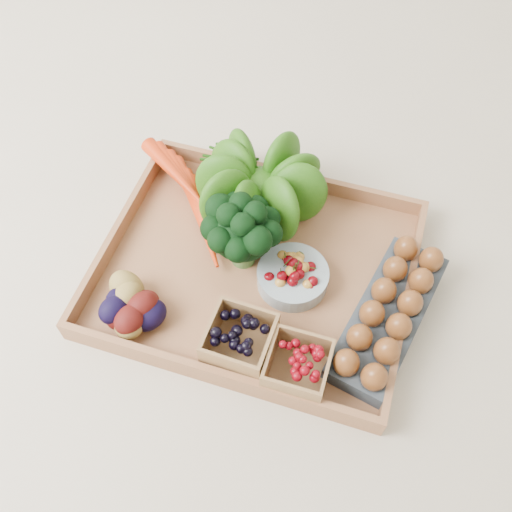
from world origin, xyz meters
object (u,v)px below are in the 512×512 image
(cherry_bowl, at_px, (293,277))
(egg_carton, at_px, (388,317))
(tray, at_px, (256,272))
(broccoli, at_px, (243,242))

(cherry_bowl, height_order, egg_carton, egg_carton)
(cherry_bowl, bearing_deg, tray, 175.89)
(tray, xyz_separation_m, egg_carton, (0.25, -0.03, 0.02))
(cherry_bowl, xyz_separation_m, egg_carton, (0.18, -0.03, 0.00))
(cherry_bowl, relative_size, egg_carton, 0.43)
(tray, bearing_deg, broccoli, 153.09)
(broccoli, distance_m, egg_carton, 0.28)
(broccoli, xyz_separation_m, egg_carton, (0.27, -0.05, -0.04))
(broccoli, bearing_deg, cherry_bowl, -11.34)
(egg_carton, bearing_deg, cherry_bowl, -176.81)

